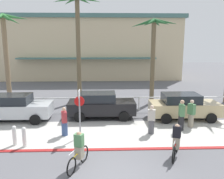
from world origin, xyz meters
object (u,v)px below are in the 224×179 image
Objects in this scene: palm_tree_1 at (4,37)px; pedestrian_2 at (191,115)px; bollard_2 at (24,137)px; bollard_3 at (14,135)px; cyclist_yellow_0 at (79,151)px; stop_sign_bike_lane at (80,107)px; car_tan_3 at (183,106)px; pedestrian_3 at (151,121)px; palm_tree_3 at (154,42)px; cyclist_red_1 at (176,141)px; car_black_2 at (101,105)px; pedestrian_1 at (64,123)px; car_silver_1 at (15,107)px; palm_tree_2 at (77,23)px; pedestrian_0 at (181,116)px.

palm_tree_1 reaches higher than pedestrian_2.
bollard_3 is (-0.53, 0.19, 0.00)m from bollard_2.
pedestrian_2 is (6.15, 4.30, 0.07)m from cyclist_yellow_0.
stop_sign_bike_lane is at bearing -168.21° from pedestrian_2.
car_tan_3 reaches higher than pedestrian_3.
palm_tree_1 is 4.33× the size of pedestrian_3.
palm_tree_3 reaches higher than cyclist_red_1.
car_black_2 reaches higher than cyclist_yellow_0.
pedestrian_3 is at bearing -46.89° from car_black_2.
cyclist_red_1 is at bearing 10.36° from cyclist_yellow_0.
pedestrian_1 is at bearing -160.83° from car_tan_3.
car_tan_3 is 2.56× the size of cyclist_yellow_0.
pedestrian_1 is (-7.30, -2.54, -0.15)m from car_tan_3.
palm_tree_3 is 4.16× the size of pedestrian_3.
car_silver_1 is (-1.30, 3.77, 0.35)m from bollard_3.
pedestrian_3 is (3.84, 0.39, -0.93)m from stop_sign_bike_lane.
palm_tree_1 is at bearing 115.34° from bollard_2.
bollard_3 is 0.23× the size of car_silver_1.
car_black_2 is (5.45, 0.42, 0.00)m from car_silver_1.
bollard_2 is at bearing 170.37° from cyclist_red_1.
palm_tree_3 reaches higher than car_black_2.
car_tan_3 reaches higher than cyclist_red_1.
palm_tree_1 reaches higher than cyclist_red_1.
bollard_3 is at bearing -152.91° from pedestrian_1.
palm_tree_1 is at bearing 130.04° from pedestrian_1.
palm_tree_3 is 1.54× the size of car_silver_1.
palm_tree_2 is (1.74, 8.85, 5.97)m from bollard_2.
palm_tree_3 is 4.06× the size of pedestrian_2.
bollard_3 is 4.00m from car_silver_1.
pedestrian_0 is 1.13× the size of pedestrian_1.
car_black_2 reaches higher than pedestrian_1.
car_tan_3 is 2.15m from pedestrian_0.
cyclist_red_1 is (8.81, -5.15, -0.18)m from car_silver_1.
pedestrian_0 is (10.04, -2.09, -0.04)m from car_silver_1.
pedestrian_1 is at bearing -90.33° from palm_tree_2.
pedestrian_3 is at bearing -17.25° from car_silver_1.
stop_sign_bike_lane is 3.41m from bollard_3.
palm_tree_2 reaches higher than car_silver_1.
stop_sign_bike_lane is 0.58× the size of car_black_2.
pedestrian_0 is at bearing 10.87° from bollard_3.
palm_tree_1 is at bearing 157.03° from pedestrian_2.
car_black_2 is (-4.15, -3.57, -4.13)m from palm_tree_3.
bollard_3 is (-3.10, -0.83, -1.16)m from stop_sign_bike_lane.
pedestrian_0 is (8.21, 1.87, 0.32)m from bollard_2.
car_silver_1 is 1.00× the size of car_black_2.
bollard_3 is 7.05m from pedestrian_3.
palm_tree_3 is at bearing 45.70° from bollard_2.
stop_sign_bike_lane reaches higher than pedestrian_0.
pedestrian_1 is at bearing 38.21° from bollard_2.
pedestrian_0 is (1.23, 3.06, 0.14)m from cyclist_red_1.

